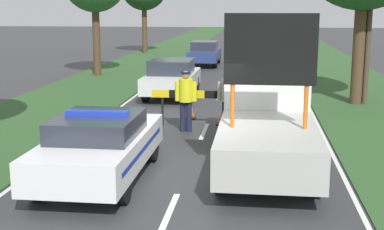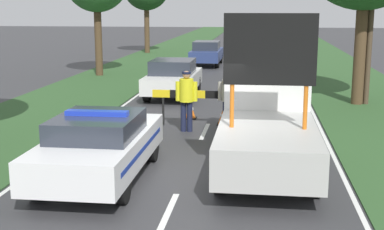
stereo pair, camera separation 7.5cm
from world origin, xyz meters
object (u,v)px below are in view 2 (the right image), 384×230
police_officer (186,96)px  utility_pole (372,3)px  traffic_cone_near_police (275,119)px  queued_car_sedan_black (266,62)px  pedestrian_civilian (229,96)px  queued_car_hatch_blue (207,53)px  road_barrier (205,97)px  traffic_cone_near_truck (223,117)px  traffic_cone_centre_front (190,110)px  queued_car_van_white (173,78)px  work_truck (267,115)px  police_car (100,145)px

police_officer → utility_pole: size_ratio=0.25×
traffic_cone_near_police → queued_car_sedan_black: queued_car_sedan_black is taller
pedestrian_civilian → queued_car_hatch_blue: bearing=90.5°
road_barrier → pedestrian_civilian: bearing=-25.1°
pedestrian_civilian → traffic_cone_near_truck: (-0.20, 0.65, -0.76)m
pedestrian_civilian → queued_car_sedan_black: size_ratio=0.40×
traffic_cone_near_truck → queued_car_sedan_black: (1.38, 11.20, 0.58)m
queued_car_sedan_black → queued_car_hatch_blue: (-3.58, 5.41, -0.07)m
road_barrier → traffic_cone_near_police: (2.12, 0.30, -0.68)m
traffic_cone_near_truck → utility_pole: utility_pole is taller
police_officer → traffic_cone_centre_front: size_ratio=3.23×
pedestrian_civilian → traffic_cone_near_police: bearing=18.3°
road_barrier → traffic_cone_near_police: size_ratio=6.74×
traffic_cone_near_police → queued_car_van_white: 6.41m
queued_car_van_white → road_barrier: bearing=109.3°
work_truck → pedestrian_civilian: work_truck is taller
work_truck → queued_car_sedan_black: 14.89m
queued_car_van_white → queued_car_hatch_blue: 11.60m
police_officer → traffic_cone_near_truck: size_ratio=3.39×
pedestrian_civilian → traffic_cone_centre_front: (-1.34, 1.47, -0.75)m
work_truck → traffic_cone_centre_front: size_ratio=10.70×
work_truck → traffic_cone_near_police: size_ratio=12.27×
pedestrian_civilian → traffic_cone_centre_front: size_ratio=3.14×
work_truck → queued_car_hatch_blue: size_ratio=1.36×
police_car → police_officer: police_officer is taller
pedestrian_civilian → traffic_cone_near_truck: 1.02m
queued_car_hatch_blue → utility_pole: utility_pole is taller
work_truck → traffic_cone_centre_front: bearing=-64.9°
traffic_cone_near_police → queued_car_van_white: (-3.98, 4.99, 0.54)m
traffic_cone_near_police → pedestrian_civilian: bearing=-154.3°
utility_pole → traffic_cone_near_truck: bearing=-140.8°
work_truck → pedestrian_civilian: 3.23m
queued_car_sedan_black → police_car: bearing=77.8°
queued_car_van_white → queued_car_hatch_blue: queued_car_van_white is taller
police_officer → traffic_cone_near_police: size_ratio=3.70×
queued_car_van_white → queued_car_hatch_blue: size_ratio=1.00×
pedestrian_civilian → traffic_cone_centre_front: bearing=124.9°
queued_car_van_white → traffic_cone_near_police: bearing=128.5°
queued_car_van_white → queued_car_sedan_black: size_ratio=0.99×
police_car → work_truck: bearing=33.3°
traffic_cone_near_truck → queued_car_hatch_blue: size_ratio=0.12×
traffic_cone_near_truck → queued_car_van_white: (-2.39, 5.01, 0.51)m
road_barrier → traffic_cone_near_police: road_barrier is taller
police_officer → queued_car_hatch_blue: (-1.18, 17.61, -0.29)m
police_car → traffic_cone_near_truck: (2.24, 5.59, -0.48)m
queued_car_hatch_blue → traffic_cone_near_truck: bearing=97.5°
road_barrier → traffic_cone_near_truck: size_ratio=6.17×
work_truck → traffic_cone_near_police: work_truck is taller
queued_car_sedan_black → utility_pole: utility_pole is taller
police_officer → queued_car_van_white: police_officer is taller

